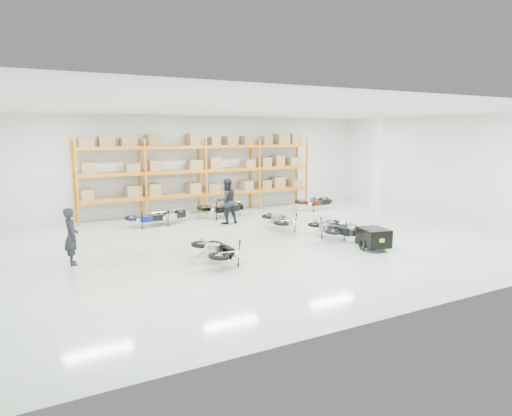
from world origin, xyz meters
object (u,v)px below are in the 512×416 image
moto_back_a (148,215)px  trailer (373,237)px  moto_back_b (171,212)px  person_back (227,201)px  moto_silver_left (280,217)px  person_left (71,236)px  moto_blue_centre (328,226)px  moto_black_far_left (216,246)px  moto_touring_right (342,224)px  moto_back_d (316,199)px  moto_back_c (222,205)px

moto_back_a → trailer: bearing=-149.4°
moto_back_b → person_back: 2.37m
moto_silver_left → moto_back_b: size_ratio=1.09×
moto_silver_left → moto_back_a: moto_silver_left is taller
moto_silver_left → person_back: bearing=-50.7°
person_left → person_back: bearing=-64.7°
person_back → person_left: bearing=25.8°
moto_blue_centre → moto_black_far_left: moto_black_far_left is taller
moto_touring_right → person_left: (-8.73, 1.30, 0.27)m
moto_back_a → moto_back_d: (8.27, 0.02, 0.06)m
moto_back_b → person_back: person_back is taller
moto_touring_right → person_back: person_back is taller
moto_back_b → moto_blue_centre: bearing=-160.0°
moto_touring_right → trailer: bearing=-92.7°
person_back → moto_back_b: bearing=-29.3°
moto_blue_centre → moto_touring_right: moto_touring_right is taller
moto_back_a → moto_back_d: bearing=-95.9°
moto_blue_centre → moto_back_a: (-4.99, 5.22, -0.00)m
moto_back_c → moto_blue_centre: bearing=-165.0°
moto_blue_centre → person_left: size_ratio=0.95×
moto_back_c → moto_back_d: bearing=-94.7°
moto_back_b → moto_back_c: size_ratio=0.83×
moto_silver_left → person_back: size_ratio=0.91×
moto_black_far_left → trailer: (5.11, -0.91, -0.13)m
moto_back_b → moto_back_c: 2.47m
moto_back_a → moto_black_far_left: bearing=176.0°
moto_silver_left → trailer: bearing=116.7°
moto_back_d → moto_back_a: bearing=87.1°
moto_silver_left → moto_back_b: (-3.25, 3.34, -0.04)m
moto_back_d → moto_silver_left: bearing=125.3°
moto_black_far_left → moto_back_b: (0.76, 6.40, -0.06)m
moto_touring_right → moto_back_b: bearing=124.5°
moto_black_far_left → person_back: size_ratio=0.93×
moto_back_c → moto_back_d: moto_back_c is taller
moto_touring_right → trailer: 1.60m
moto_back_b → moto_back_a: bearing=82.1°
moto_silver_left → moto_back_d: 5.15m
moto_back_b → moto_black_far_left: bearing=156.4°
moto_back_a → person_back: (3.04, -0.93, 0.47)m
moto_blue_centre → moto_black_far_left: size_ratio=0.89×
moto_silver_left → moto_back_a: size_ratio=1.10×
moto_touring_right → person_left: 8.83m
trailer → moto_back_b: (-4.35, 7.31, 0.07)m
moto_touring_right → moto_back_b: moto_touring_right is taller
trailer → moto_back_d: (2.95, 7.18, 0.13)m
moto_touring_right → moto_back_d: 6.31m
moto_silver_left → moto_black_far_left: 5.05m
moto_back_a → person_left: size_ratio=0.95×
trailer → moto_back_a: (-5.33, 7.16, 0.07)m
trailer → moto_back_b: moto_back_b is taller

